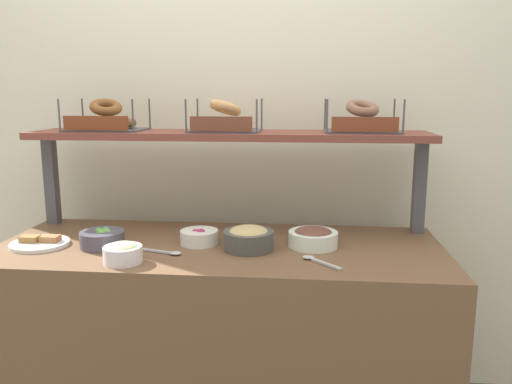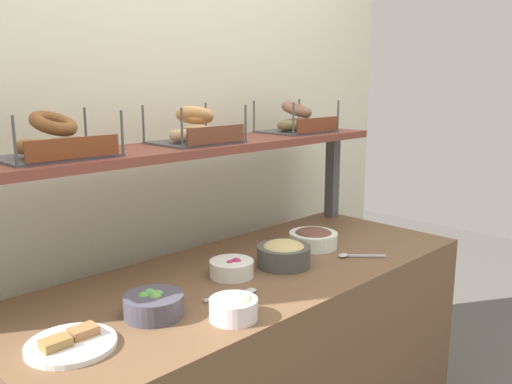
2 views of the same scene
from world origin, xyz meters
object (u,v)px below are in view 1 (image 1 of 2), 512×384
(bowl_beet_salad, at_px, (199,237))
(bagel_basket_poppy, at_px, (361,121))
(bowl_scallion_spread, at_px, (123,252))
(serving_spoon_near_plate, at_px, (166,252))
(serving_plate_white, at_px, (40,243))
(serving_spoon_by_edge, at_px, (316,260))
(bowl_veggie_mix, at_px, (102,238))
(bowl_chocolate_spread, at_px, (313,237))
(bagel_basket_plain, at_px, (225,121))
(bowl_hummus, at_px, (249,238))
(bagel_basket_cinnamon_raisin, at_px, (106,120))

(bowl_beet_salad, bearing_deg, bagel_basket_poppy, 23.25)
(bowl_scallion_spread, xyz_separation_m, serving_spoon_near_plate, (0.13, 0.11, -0.03))
(serving_plate_white, bearing_deg, serving_spoon_by_edge, -4.99)
(bowl_veggie_mix, bearing_deg, serving_spoon_by_edge, -7.09)
(bowl_veggie_mix, xyz_separation_m, serving_spoon_near_plate, (0.27, -0.06, -0.03))
(bowl_beet_salad, xyz_separation_m, serving_plate_white, (-0.62, -0.08, -0.02))
(bowl_beet_salad, relative_size, bowl_scallion_spread, 1.10)
(bowl_veggie_mix, relative_size, bagel_basket_poppy, 0.55)
(bowl_chocolate_spread, distance_m, serving_plate_white, 1.08)
(bowl_beet_salad, distance_m, serving_spoon_near_plate, 0.17)
(bowl_beet_salad, height_order, serving_spoon_by_edge, bowl_beet_salad)
(bowl_beet_salad, bearing_deg, bagel_basket_plain, 75.96)
(bowl_beet_salad, distance_m, bowl_hummus, 0.21)
(bowl_scallion_spread, xyz_separation_m, bagel_basket_poppy, (0.87, 0.53, 0.44))
(bowl_beet_salad, height_order, bagel_basket_poppy, bagel_basket_poppy)
(bowl_veggie_mix, xyz_separation_m, bagel_basket_plain, (0.44, 0.34, 0.44))
(bowl_chocolate_spread, xyz_separation_m, serving_spoon_by_edge, (0.01, -0.19, -0.03))
(bagel_basket_plain, bearing_deg, bagel_basket_cinnamon_raisin, 179.99)
(bowl_veggie_mix, distance_m, bagel_basket_cinnamon_raisin, 0.57)
(bowl_hummus, distance_m, bowl_veggie_mix, 0.57)
(serving_spoon_by_edge, height_order, bagel_basket_poppy, bagel_basket_poppy)
(serving_spoon_near_plate, height_order, serving_spoon_by_edge, same)
(serving_spoon_near_plate, bearing_deg, serving_spoon_by_edge, -4.01)
(bagel_basket_plain, relative_size, bagel_basket_poppy, 0.97)
(serving_spoon_near_plate, height_order, bagel_basket_poppy, bagel_basket_poppy)
(bagel_basket_poppy, bearing_deg, bagel_basket_plain, -178.66)
(bowl_chocolate_spread, xyz_separation_m, bowl_veggie_mix, (-0.82, -0.09, -0.00))
(bowl_scallion_spread, relative_size, bagel_basket_plain, 0.45)
(bowl_beet_salad, bearing_deg, bowl_veggie_mix, -168.42)
(bagel_basket_plain, bearing_deg, serving_plate_white, -153.11)
(bowl_chocolate_spread, height_order, serving_plate_white, bowl_chocolate_spread)
(bowl_scallion_spread, xyz_separation_m, bagel_basket_plain, (0.29, 0.52, 0.44))
(serving_plate_white, bearing_deg, bagel_basket_poppy, 15.93)
(bowl_hummus, relative_size, bowl_scallion_spread, 1.41)
(bowl_chocolate_spread, distance_m, serving_spoon_near_plate, 0.57)
(bowl_veggie_mix, xyz_separation_m, serving_spoon_by_edge, (0.83, -0.10, -0.03))
(bowl_beet_salad, distance_m, bagel_basket_poppy, 0.84)
(bowl_beet_salad, relative_size, serving_spoon_by_edge, 1.10)
(bowl_scallion_spread, height_order, bagel_basket_poppy, bagel_basket_poppy)
(bowl_chocolate_spread, distance_m, bagel_basket_cinnamon_raisin, 1.05)
(bowl_scallion_spread, bearing_deg, bowl_hummus, 24.91)
(bowl_chocolate_spread, relative_size, serving_spoon_by_edge, 1.41)
(serving_plate_white, relative_size, bagel_basket_cinnamon_raisin, 0.68)
(bowl_beet_salad, distance_m, bagel_basket_cinnamon_raisin, 0.70)
(bowl_scallion_spread, bearing_deg, bagel_basket_plain, 60.81)
(bowl_scallion_spread, height_order, serving_plate_white, bowl_scallion_spread)
(serving_spoon_by_edge, relative_size, bagel_basket_plain, 0.45)
(serving_spoon_by_edge, relative_size, bagel_basket_poppy, 0.44)
(bowl_hummus, bearing_deg, bagel_basket_cinnamon_raisin, 154.61)
(serving_plate_white, relative_size, bagel_basket_plain, 0.74)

